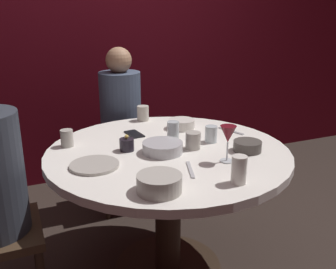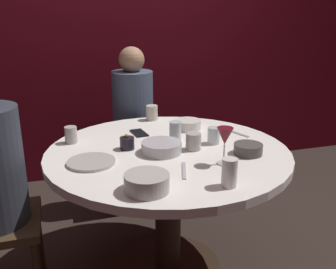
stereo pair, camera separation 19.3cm
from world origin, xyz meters
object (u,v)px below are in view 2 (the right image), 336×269
Objects in this scene: dinner_plate at (91,162)px; bowl_salad_center at (188,124)px; cell_phone at (139,133)px; cup_beside_wine at (71,135)px; seated_diner_back at (133,111)px; cup_by_left_diner at (229,173)px; cup_far_edge at (152,113)px; dining_table at (168,179)px; wine_glass at (225,138)px; candle_holder at (127,143)px; bowl_small_white at (248,149)px; cup_near_candle at (175,132)px; bowl_serving_large at (162,147)px; cup_by_right_diner at (214,136)px; bowl_sauce_side at (147,183)px; cup_center_front at (193,141)px.

bowl_salad_center is (0.61, 0.37, 0.02)m from dinner_plate.
cell_phone is 1.56× the size of cup_beside_wine.
dinner_plate is (-0.40, -0.93, 0.02)m from seated_diner_back.
seated_diner_back is at bearing 94.75° from cup_by_left_diner.
cell_phone is 1.46× the size of cup_far_edge.
wine_glass is (0.19, -0.26, 0.29)m from dining_table.
seated_diner_back is 13.96× the size of candle_holder.
bowl_salad_center is 1.10× the size of bowl_small_white.
cup_near_candle is 1.20× the size of cup_far_edge.
cup_by_left_diner is (-0.25, -0.30, 0.03)m from bowl_small_white.
cup_near_candle is (-0.29, 0.28, 0.03)m from bowl_small_white.
bowl_serving_large is (0.35, 0.04, 0.02)m from dinner_plate.
cup_beside_wine is (-0.53, -0.30, -0.00)m from cup_far_edge.
dinner_plate is at bearing -160.13° from cup_near_candle.
dinner_plate is 1.59× the size of bowl_small_white.
cell_phone is 1.17× the size of cup_by_left_diner.
cup_near_candle reaches higher than cup_by_right_diner.
cup_far_edge reaches higher than dining_table.
bowl_sauce_side is 0.65m from cup_by_right_diner.
cup_by_left_diner is at bearing -70.76° from bowl_serving_large.
dinner_plate is at bearing -23.12° from seated_diner_back.
bowl_salad_center is (0.30, 0.00, 0.02)m from cell_phone.
bowl_small_white is (0.56, -0.25, -0.01)m from candle_holder.
cup_center_front is at bearing 149.13° from bowl_small_white.
wine_glass is at bearing 70.17° from cup_by_left_diner.
wine_glass is 0.63m from cell_phone.
cup_beside_wine is at bearing 110.35° from bowl_sauce_side.
cup_center_front is (-0.07, 0.22, -0.08)m from wine_glass.
cup_near_candle is at bearing 19.87° from dinner_plate.
bowl_small_white is 1.49× the size of cup_far_edge.
dinner_plate is 0.48m from cell_phone.
wine_glass reaches higher than candle_holder.
seated_diner_back is 5.19× the size of dinner_plate.
cup_beside_wine is (-0.54, 0.15, -0.01)m from cup_near_candle.
cup_beside_wine is (-0.73, 0.23, 0.00)m from cup_by_right_diner.
cup_by_right_diner is (0.26, -0.84, 0.06)m from seated_diner_back.
cup_by_left_diner is at bearing -85.88° from cup_near_candle.
cup_by_left_diner reaches higher than dining_table.
cup_far_edge is at bearing 96.07° from cup_center_front.
cell_phone is 0.78× the size of bowl_sauce_side.
dining_table is at bearing 38.50° from bowl_serving_large.
bowl_sauce_side is at bearing -120.98° from bowl_salad_center.
bowl_small_white is 1.24× the size of cup_near_candle.
seated_diner_back is 13.17× the size of cup_by_right_diner.
cup_by_right_diner reaches higher than bowl_salad_center.
cup_center_front is at bearing 7.81° from seated_diner_back.
seated_diner_back is 9.82× the size of cup_by_left_diner.
seated_diner_back reaches higher than bowl_salad_center.
bowl_small_white is (0.17, 0.08, -0.10)m from wine_glass.
candle_holder is at bearing -118.09° from cup_far_edge.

